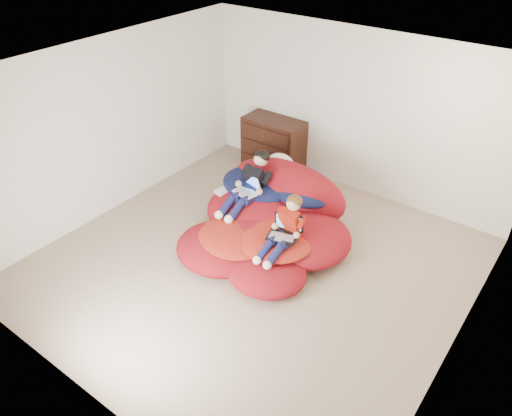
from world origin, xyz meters
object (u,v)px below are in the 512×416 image
Objects in this scene: older_boy at (251,182)px; laptop_black at (285,230)px; younger_boy at (286,226)px; laptop_white at (248,187)px; dresser at (273,145)px; beanbag_pile at (270,219)px.

laptop_black is at bearing -29.30° from older_boy.
younger_boy is 2.24× the size of laptop_white.
dresser reaches higher than laptop_white.
laptop_white is at bearing -90.00° from older_boy.
dresser reaches higher than laptop_black.
beanbag_pile is 2.86× the size of younger_boy.
younger_boy is (0.92, -0.51, -0.06)m from older_boy.
older_boy is 0.08m from laptop_white.
laptop_white is (-0.92, 0.45, 0.00)m from younger_boy.
beanbag_pile reaches higher than laptop_black.
dresser is 2.57m from laptop_black.
dresser is at bearing 123.43° from beanbag_pile.
older_boy reaches higher than younger_boy.
older_boy is 1.25× the size of younger_boy.
dresser is 2.40× the size of laptop_black.
younger_boy reaches higher than dresser.
laptop_white is at bearing 153.77° from younger_boy.
older_boy reaches higher than beanbag_pile.
dresser is 1.92m from beanbag_pile.
beanbag_pile is at bearing -5.19° from laptop_white.
dresser is at bearing 128.12° from laptop_black.
beanbag_pile is 0.74m from laptop_black.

